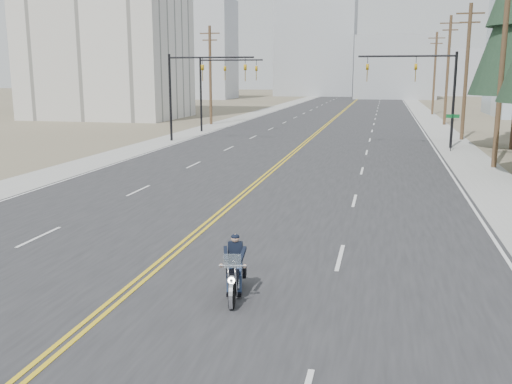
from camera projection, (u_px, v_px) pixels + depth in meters
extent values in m
plane|color=#776D56|center=(125.00, 294.00, 14.16)|extent=(400.00, 400.00, 0.00)
cube|color=#303033|center=(341.00, 113.00, 81.07)|extent=(20.00, 200.00, 0.01)
cube|color=#A5A5A0|center=(262.00, 112.00, 83.53)|extent=(3.00, 200.00, 0.01)
cube|color=#A5A5A0|center=(425.00, 114.00, 78.60)|extent=(3.00, 200.00, 0.01)
cylinder|color=black|center=(170.00, 98.00, 46.40)|extent=(0.20, 0.20, 7.00)
cylinder|color=black|center=(211.00, 57.00, 45.01)|extent=(7.00, 0.14, 0.14)
imported|color=#BF8C0C|center=(203.00, 66.00, 45.29)|extent=(0.21, 0.26, 1.30)
imported|color=#BF8C0C|center=(245.00, 66.00, 44.54)|extent=(0.21, 0.26, 1.30)
cylinder|color=black|center=(454.00, 101.00, 41.69)|extent=(0.20, 0.20, 7.00)
cylinder|color=black|center=(407.00, 56.00, 41.79)|extent=(7.00, 0.14, 0.14)
imported|color=#BF8C0C|center=(416.00, 65.00, 41.77)|extent=(0.21, 0.26, 1.30)
imported|color=#BF8C0C|center=(367.00, 65.00, 42.52)|extent=(0.21, 0.26, 1.30)
cylinder|color=black|center=(201.00, 95.00, 54.05)|extent=(0.20, 0.20, 7.00)
cylinder|color=black|center=(231.00, 60.00, 52.76)|extent=(6.00, 0.14, 0.14)
imported|color=#BF8C0C|center=(225.00, 67.00, 53.02)|extent=(0.21, 0.26, 1.30)
imported|color=#BF8C0C|center=(256.00, 67.00, 52.38)|extent=(0.21, 0.26, 1.30)
cylinder|color=black|center=(452.00, 133.00, 40.26)|extent=(0.06, 0.06, 2.60)
cube|color=#0C5926|center=(453.00, 116.00, 40.02)|extent=(0.90, 0.03, 0.25)
cylinder|color=brown|center=(502.00, 68.00, 32.31)|extent=(0.30, 0.30, 11.50)
cylinder|color=brown|center=(466.00, 73.00, 46.70)|extent=(0.30, 0.30, 11.00)
cube|color=brown|center=(471.00, 13.00, 45.75)|extent=(2.20, 0.12, 0.12)
cube|color=brown|center=(470.00, 22.00, 45.89)|extent=(1.60, 0.12, 0.12)
cylinder|color=brown|center=(448.00, 71.00, 60.98)|extent=(0.30, 0.30, 11.50)
cube|color=brown|center=(451.00, 23.00, 59.99)|extent=(2.20, 0.12, 0.12)
cube|color=brown|center=(450.00, 30.00, 60.13)|extent=(1.60, 0.12, 0.12)
cylinder|color=brown|center=(435.00, 74.00, 77.28)|extent=(0.30, 0.30, 11.00)
cube|color=brown|center=(437.00, 38.00, 76.33)|extent=(2.20, 0.12, 0.12)
cube|color=brown|center=(436.00, 43.00, 76.48)|extent=(1.60, 0.12, 0.12)
cylinder|color=brown|center=(210.00, 76.00, 61.66)|extent=(0.30, 0.30, 10.50)
cube|color=brown|center=(210.00, 33.00, 60.77)|extent=(2.20, 0.12, 0.12)
cube|color=brown|center=(210.00, 40.00, 60.91)|extent=(1.60, 0.12, 0.12)
cube|color=#B7BCC6|center=(202.00, 50.00, 129.36)|extent=(14.00, 12.00, 22.00)
cube|color=#ADB2B7|center=(395.00, 68.00, 130.51)|extent=(18.00, 14.00, 14.00)
cube|color=#ADB2B7|center=(316.00, 45.00, 147.93)|extent=(20.00, 15.00, 26.00)
cube|color=#B7BCC6|center=(459.00, 72.00, 150.96)|extent=(14.00, 14.00, 12.00)
cube|color=#ADB2B7|center=(165.00, 65.00, 147.52)|extent=(12.00, 12.00, 16.00)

